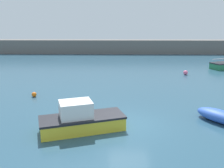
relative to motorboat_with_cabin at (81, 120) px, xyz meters
name	(u,v)px	position (x,y,z in m)	size (l,w,h in m)	color
ground_plane	(130,126)	(2.81, 0.85, -0.74)	(120.00, 120.00, 0.20)	#284C60
harbor_breakwater	(121,47)	(2.81, 33.12, 0.60)	(48.27, 2.47, 2.48)	#66605B
motorboat_with_cabin	(81,120)	(0.00, 0.00, 0.00)	(5.05, 3.17, 1.75)	yellow
rowboat_white_midwater	(220,116)	(8.35, 1.36, -0.26)	(2.85, 3.08, 0.75)	#2D56B7
mooring_buoy_orange	(34,94)	(-4.70, 6.23, -0.44)	(0.39, 0.39, 0.39)	orange
mooring_buoy_pink	(186,73)	(9.87, 14.86, -0.39)	(0.50, 0.50, 0.50)	#EA668C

